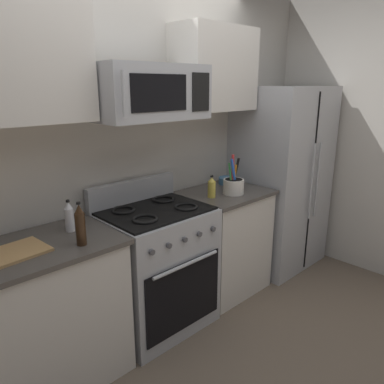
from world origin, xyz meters
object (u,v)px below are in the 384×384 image
(cutting_board, at_px, (8,255))
(bottle_vinegar, at_px, (69,217))
(prep_bowl, at_px, (227,180))
(microwave, at_px, (149,92))
(bottle_soy, at_px, (80,225))
(utensil_crock, at_px, (234,185))
(bottle_oil, at_px, (212,187))
(refrigerator, at_px, (280,179))
(range_oven, at_px, (157,267))

(cutting_board, xyz_separation_m, bottle_vinegar, (0.40, 0.10, 0.08))
(bottle_vinegar, bearing_deg, prep_bowl, 2.75)
(microwave, bearing_deg, cutting_board, -177.05)
(microwave, relative_size, bottle_soy, 3.05)
(bottle_soy, bearing_deg, bottle_vinegar, 78.70)
(utensil_crock, distance_m, bottle_soy, 1.40)
(bottle_oil, height_order, bottle_soy, bottle_soy)
(bottle_oil, relative_size, bottle_soy, 0.71)
(refrigerator, xyz_separation_m, utensil_crock, (-0.81, -0.08, 0.10))
(utensil_crock, bearing_deg, bottle_vinegar, 172.87)
(bottle_soy, relative_size, prep_bowl, 1.57)
(bottle_oil, xyz_separation_m, bottle_vinegar, (-1.15, 0.11, 0.01))
(prep_bowl, bearing_deg, bottle_soy, -169.03)
(range_oven, xyz_separation_m, cutting_board, (-1.00, -0.03, 0.44))
(cutting_board, distance_m, bottle_soy, 0.39)
(cutting_board, relative_size, bottle_soy, 1.55)
(refrigerator, bearing_deg, prep_bowl, 164.82)
(range_oven, height_order, refrigerator, refrigerator)
(microwave, relative_size, prep_bowl, 4.78)
(range_oven, height_order, cutting_board, range_oven)
(microwave, height_order, bottle_soy, microwave)
(refrigerator, height_order, bottle_oil, refrigerator)
(refrigerator, relative_size, cutting_board, 4.48)
(refrigerator, distance_m, utensil_crock, 0.82)
(bottle_soy, bearing_deg, refrigerator, 3.77)
(microwave, distance_m, cutting_board, 1.29)
(bottle_vinegar, relative_size, prep_bowl, 1.24)
(utensil_crock, relative_size, bottle_oil, 1.82)
(cutting_board, distance_m, bottle_oil, 1.55)
(refrigerator, height_order, microwave, microwave)
(bottle_vinegar, bearing_deg, bottle_soy, -101.30)
(bottle_vinegar, bearing_deg, refrigerator, -2.39)
(refrigerator, xyz_separation_m, microwave, (-1.56, 0.04, 0.85))
(range_oven, xyz_separation_m, refrigerator, (1.56, -0.02, 0.41))
(range_oven, height_order, utensil_crock, utensil_crock)
(refrigerator, distance_m, prep_bowl, 0.63)
(utensil_crock, relative_size, bottle_soy, 1.29)
(range_oven, distance_m, bottle_soy, 0.87)
(refrigerator, relative_size, microwave, 2.28)
(bottle_oil, bearing_deg, range_oven, 175.91)
(utensil_crock, relative_size, bottle_vinegar, 1.63)
(bottle_vinegar, bearing_deg, range_oven, -6.92)
(cutting_board, xyz_separation_m, bottle_oil, (1.55, -0.01, 0.07))
(utensil_crock, height_order, bottle_soy, utensil_crock)
(cutting_board, bearing_deg, utensil_crock, -2.30)
(refrigerator, distance_m, bottle_vinegar, 2.17)
(cutting_board, height_order, prep_bowl, prep_bowl)
(bottle_oil, relative_size, prep_bowl, 1.11)
(microwave, xyz_separation_m, bottle_oil, (0.54, -0.06, -0.74))
(microwave, height_order, cutting_board, microwave)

